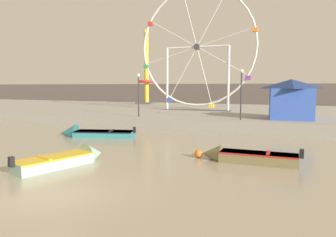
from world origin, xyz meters
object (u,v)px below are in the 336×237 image
Objects in this scene: ferris_wheel_white_frame at (197,49)px; promenade_lamp_near at (139,89)px; drop_tower_yellow_tower at (147,76)px; motorboat_seafoam at (69,159)px; carnival_booth_blue_tent at (291,98)px; motorboat_olive_wood at (244,156)px; mooring_buoy_orange at (198,154)px; motorboat_teal_painted at (89,133)px; promenade_lamp_far at (241,87)px.

ferris_wheel_white_frame reaches higher than promenade_lamp_near.
motorboat_seafoam is at bearing -70.73° from drop_tower_yellow_tower.
motorboat_olive_wood is at bearing -104.74° from carnival_booth_blue_tent.
promenade_lamp_near is 13.42m from mooring_buoy_orange.
motorboat_seafoam is at bearing -89.47° from ferris_wheel_white_frame.
motorboat_teal_painted is 8.79m from motorboat_seafoam.
motorboat_seafoam is 8.82m from motorboat_olive_wood.
ferris_wheel_white_frame is at bearing 142.18° from carnival_booth_blue_tent.
motorboat_olive_wood is at bearing 145.77° from motorboat_teal_painted.
carnival_booth_blue_tent is at bearing 70.42° from mooring_buoy_orange.
motorboat_teal_painted is 12.96m from motorboat_olive_wood.
motorboat_teal_painted is at bearing -102.86° from promenade_lamp_near.
promenade_lamp_near reaches higher than mooring_buoy_orange.
motorboat_seafoam is 6.75m from mooring_buoy_orange.
promenade_lamp_near is at bearing -106.13° from ferris_wheel_white_frame.
ferris_wheel_white_frame reaches higher than drop_tower_yellow_tower.
carnival_booth_blue_tent reaches higher than motorboat_olive_wood.
drop_tower_yellow_tower is at bearing -90.02° from motorboat_teal_painted.
carnival_booth_blue_tent is at bearing -13.21° from motorboat_seafoam.
promenade_lamp_far reaches higher than motorboat_seafoam.
drop_tower_yellow_tower reaches higher than motorboat_seafoam.
drop_tower_yellow_tower is at bearing 137.19° from ferris_wheel_white_frame.
drop_tower_yellow_tower is at bearing 37.70° from motorboat_seafoam.
ferris_wheel_white_frame is at bearing 106.86° from mooring_buoy_orange.
motorboat_teal_painted is at bearing -17.90° from motorboat_olive_wood.
ferris_wheel_white_frame reaches higher than promenade_lamp_far.
promenade_lamp_far is (-3.86, -2.27, 0.97)m from carnival_booth_blue_tent.
carnival_booth_blue_tent is at bearing -32.38° from ferris_wheel_white_frame.
motorboat_seafoam is 0.41× the size of drop_tower_yellow_tower.
ferris_wheel_white_frame is at bearing 126.26° from promenade_lamp_far.
drop_tower_yellow_tower is 27.00× the size of mooring_buoy_orange.
motorboat_teal_painted is 17.05m from carnival_booth_blue_tent.
promenade_lamp_near is at bearing -175.87° from promenade_lamp_far.
motorboat_seafoam is 19.46m from carnival_booth_blue_tent.
ferris_wheel_white_frame is 3.46× the size of carnival_booth_blue_tent.
motorboat_olive_wood is 0.35× the size of ferris_wheel_white_frame.
motorboat_seafoam is at bearing -146.23° from mooring_buoy_orange.
carnival_booth_blue_tent is 9.30× the size of mooring_buoy_orange.
mooring_buoy_orange is (8.57, -9.74, -3.43)m from promenade_lamp_near.
motorboat_seafoam is at bearing -113.84° from promenade_lamp_far.
promenade_lamp_far is at bearing 4.13° from promenade_lamp_near.
promenade_lamp_far reaches higher than motorboat_teal_painted.
promenade_lamp_near reaches higher than motorboat_olive_wood.
mooring_buoy_orange is at bearing -73.14° from ferris_wheel_white_frame.
drop_tower_yellow_tower is at bearing 132.72° from promenade_lamp_far.
promenade_lamp_near is at bearing -41.65° from motorboat_olive_wood.
ferris_wheel_white_frame is 1.19× the size of drop_tower_yellow_tower.
motorboat_olive_wood reaches higher than mooring_buoy_orange.
motorboat_seafoam is 0.97× the size of motorboat_olive_wood.
motorboat_olive_wood is at bearing -56.60° from drop_tower_yellow_tower.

